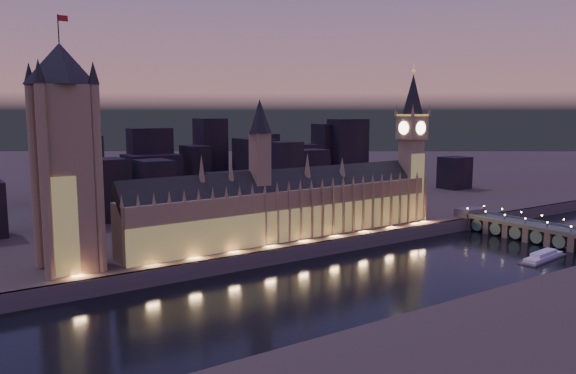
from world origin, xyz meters
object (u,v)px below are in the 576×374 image
palace_of_westminster (289,205)px  westminster_bridge (534,232)px  victoria_tower (65,147)px  elizabeth_tower (412,134)px  river_boat (543,257)px

palace_of_westminster → westminster_bridge: (138.15, -65.19, -20.38)m
palace_of_westminster → victoria_tower: victoria_tower is taller
elizabeth_tower → river_boat: 113.28m
victoria_tower → river_boat: bearing=-22.8°
victoria_tower → river_boat: (223.50, -93.83, -62.44)m
elizabeth_tower → river_boat: (5.50, -93.83, -63.23)m
palace_of_westminster → river_boat: size_ratio=5.09×
palace_of_westminster → westminster_bridge: bearing=-25.3°
elizabeth_tower → westminster_bridge: elizabeth_tower is taller
palace_of_westminster → westminster_bridge: palace_of_westminster is taller
victoria_tower → river_boat: victoria_tower is taller
victoria_tower → westminster_bridge: size_ratio=1.00×
westminster_bridge → victoria_tower: bearing=165.8°
elizabeth_tower → westminster_bridge: bearing=-58.2°
elizabeth_tower → palace_of_westminster: bearing=-179.9°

